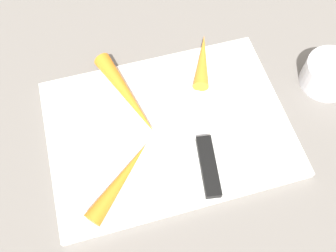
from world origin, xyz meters
The scene contains 7 objects.
ground_plane centered at (0.00, 0.00, 0.00)m, with size 1.40×1.40×0.00m, color slate.
cutting_board centered at (0.00, 0.00, 0.01)m, with size 0.36×0.26×0.01m, color white.
knife centered at (0.04, -0.07, 0.02)m, with size 0.05×0.20×0.01m.
carrot_medium centered at (-0.09, -0.07, 0.02)m, with size 0.03×0.03×0.13m, color orange.
carrot_longest centered at (-0.05, 0.06, 0.03)m, with size 0.03×0.03×0.16m, color orange.
carrot_shortest centered at (0.08, 0.10, 0.02)m, with size 0.03×0.03×0.10m, color orange.
small_bowl centered at (0.27, 0.02, 0.02)m, with size 0.08×0.08×0.04m, color silver.
Camera 1 is at (-0.07, -0.25, 0.50)m, focal length 39.42 mm.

